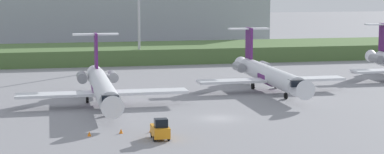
{
  "coord_description": "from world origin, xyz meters",
  "views": [
    {
      "loc": [
        -20.03,
        -79.45,
        16.55
      ],
      "look_at": [
        0.0,
        15.52,
        3.0
      ],
      "focal_mm": 63.75,
      "sensor_mm": 36.0,
      "label": 1
    }
  ],
  "objects_px": {
    "regional_jet_second": "(102,86)",
    "safety_cone_rear_marker": "(151,130)",
    "baggage_tug": "(160,130)",
    "regional_jet_third": "(268,74)",
    "safety_cone_mid_marker": "(121,131)",
    "safety_cone_front_marker": "(89,134)",
    "antenna_mast": "(139,9)"
  },
  "relations": [
    {
      "from": "safety_cone_mid_marker",
      "to": "regional_jet_third",
      "type": "bearing_deg",
      "value": 45.09
    },
    {
      "from": "safety_cone_mid_marker",
      "to": "regional_jet_second",
      "type": "bearing_deg",
      "value": 92.03
    },
    {
      "from": "safety_cone_front_marker",
      "to": "antenna_mast",
      "type": "bearing_deg",
      "value": 77.61
    },
    {
      "from": "safety_cone_rear_marker",
      "to": "baggage_tug",
      "type": "bearing_deg",
      "value": -82.53
    },
    {
      "from": "safety_cone_front_marker",
      "to": "regional_jet_third",
      "type": "bearing_deg",
      "value": 42.07
    },
    {
      "from": "safety_cone_mid_marker",
      "to": "safety_cone_rear_marker",
      "type": "bearing_deg",
      "value": -1.33
    },
    {
      "from": "safety_cone_mid_marker",
      "to": "baggage_tug",
      "type": "bearing_deg",
      "value": -43.61
    },
    {
      "from": "safety_cone_front_marker",
      "to": "safety_cone_mid_marker",
      "type": "relative_size",
      "value": 1.0
    },
    {
      "from": "safety_cone_front_marker",
      "to": "safety_cone_rear_marker",
      "type": "distance_m",
      "value": 6.86
    },
    {
      "from": "baggage_tug",
      "to": "regional_jet_third",
      "type": "bearing_deg",
      "value": 53.43
    },
    {
      "from": "safety_cone_front_marker",
      "to": "safety_cone_rear_marker",
      "type": "relative_size",
      "value": 1.0
    },
    {
      "from": "regional_jet_third",
      "to": "safety_cone_front_marker",
      "type": "xyz_separation_m",
      "value": [
        -28.87,
        -26.07,
        -2.26
      ]
    },
    {
      "from": "regional_jet_second",
      "to": "antenna_mast",
      "type": "distance_m",
      "value": 45.63
    },
    {
      "from": "antenna_mast",
      "to": "safety_cone_rear_marker",
      "type": "xyz_separation_m",
      "value": [
        -6.86,
        -61.8,
        -11.02
      ]
    },
    {
      "from": "regional_jet_third",
      "to": "safety_cone_rear_marker",
      "type": "xyz_separation_m",
      "value": [
        -22.03,
        -25.52,
        -2.26
      ]
    },
    {
      "from": "regional_jet_second",
      "to": "safety_cone_rear_marker",
      "type": "distance_m",
      "value": 18.91
    },
    {
      "from": "safety_cone_mid_marker",
      "to": "safety_cone_rear_marker",
      "type": "xyz_separation_m",
      "value": [
        3.34,
        -0.08,
        0.0
      ]
    },
    {
      "from": "regional_jet_third",
      "to": "safety_cone_front_marker",
      "type": "bearing_deg",
      "value": -137.93
    },
    {
      "from": "antenna_mast",
      "to": "safety_cone_mid_marker",
      "type": "xyz_separation_m",
      "value": [
        -10.19,
        -61.72,
        -11.02
      ]
    },
    {
      "from": "regional_jet_third",
      "to": "safety_cone_front_marker",
      "type": "distance_m",
      "value": 38.96
    },
    {
      "from": "baggage_tug",
      "to": "safety_cone_rear_marker",
      "type": "bearing_deg",
      "value": 97.47
    },
    {
      "from": "safety_cone_rear_marker",
      "to": "safety_cone_front_marker",
      "type": "bearing_deg",
      "value": -175.47
    },
    {
      "from": "baggage_tug",
      "to": "safety_cone_mid_marker",
      "type": "bearing_deg",
      "value": 136.39
    },
    {
      "from": "safety_cone_front_marker",
      "to": "safety_cone_mid_marker",
      "type": "xyz_separation_m",
      "value": [
        3.51,
        0.62,
        0.0
      ]
    },
    {
      "from": "regional_jet_third",
      "to": "safety_cone_rear_marker",
      "type": "bearing_deg",
      "value": -130.8
    },
    {
      "from": "antenna_mast",
      "to": "safety_cone_front_marker",
      "type": "xyz_separation_m",
      "value": [
        -13.7,
        -62.34,
        -11.02
      ]
    },
    {
      "from": "regional_jet_third",
      "to": "antenna_mast",
      "type": "height_order",
      "value": "antenna_mast"
    },
    {
      "from": "safety_cone_mid_marker",
      "to": "safety_cone_rear_marker",
      "type": "relative_size",
      "value": 1.0
    },
    {
      "from": "regional_jet_third",
      "to": "safety_cone_mid_marker",
      "type": "bearing_deg",
      "value": -134.91
    },
    {
      "from": "regional_jet_third",
      "to": "safety_cone_rear_marker",
      "type": "distance_m",
      "value": 33.79
    },
    {
      "from": "regional_jet_second",
      "to": "safety_cone_mid_marker",
      "type": "xyz_separation_m",
      "value": [
        0.65,
        -18.27,
        -2.26
      ]
    },
    {
      "from": "regional_jet_second",
      "to": "regional_jet_third",
      "type": "xyz_separation_m",
      "value": [
        26.01,
        7.18,
        0.0
      ]
    }
  ]
}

